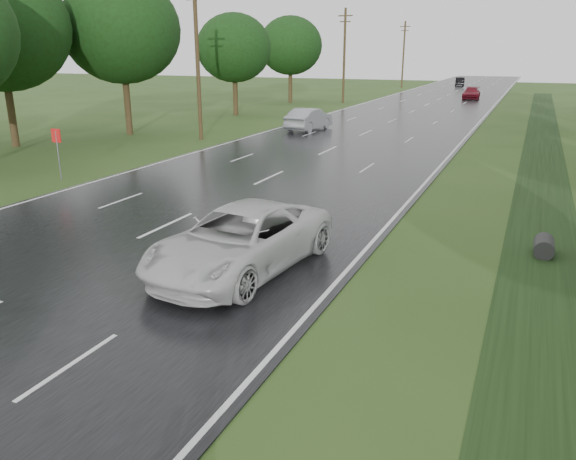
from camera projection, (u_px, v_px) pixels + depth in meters
The scene contains 16 objects.
road at pixel (405, 115), 50.99m from camera, with size 14.00×180.00×0.04m, color black.
edge_stripe_east at pixel (483, 118), 48.42m from camera, with size 0.12×180.00×0.01m, color silver.
edge_stripe_west at pixel (335, 112), 53.54m from camera, with size 0.12×180.00×0.01m, color silver.
center_line at pixel (405, 115), 50.98m from camera, with size 0.12×180.00×0.01m, color silver.
drainage_ditch at pixel (543, 188), 23.65m from camera, with size 2.20×120.00×0.56m.
road_sign at pixel (57, 144), 24.87m from camera, with size 0.50×0.06×2.30m.
utility_pole_mid at pixel (197, 57), 35.42m from camera, with size 1.60×0.26×10.00m.
utility_pole_far at pixel (344, 55), 61.64m from camera, with size 1.60×0.26×10.00m.
utility_pole_distant at pixel (404, 54), 87.86m from camera, with size 1.60×0.26×10.00m.
tree_west_c at pixel (121, 30), 37.09m from camera, with size 7.80×7.80×10.43m.
tree_west_d at pixel (234, 48), 49.36m from camera, with size 6.60×6.60×8.80m.
tree_west_f at pixel (290, 46), 61.73m from camera, with size 7.00×7.00×9.29m.
white_pickup at pixel (241, 240), 14.60m from camera, with size 2.76×5.99×1.66m, color silver.
silver_sedan at pixel (309, 119), 40.82m from camera, with size 1.69×4.83×1.59m, color gray.
far_car_red at pixel (471, 93), 67.70m from camera, with size 1.89×4.66×1.35m, color maroon.
far_car_dark at pixel (460, 81), 94.06m from camera, with size 1.43×4.11×1.35m, color black.
Camera 1 is at (10.79, -6.73, 5.56)m, focal length 35.00 mm.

